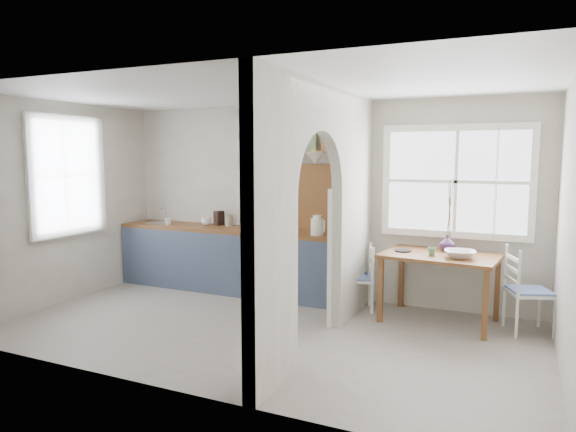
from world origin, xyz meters
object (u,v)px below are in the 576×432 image
at_px(dining_table, 439,288).
at_px(chair_left, 358,277).
at_px(vase, 447,243).
at_px(chair_right, 530,290).
at_px(kettle, 317,225).

height_order(dining_table, chair_left, chair_left).
relative_size(dining_table, vase, 6.60).
relative_size(chair_left, vase, 4.25).
bearing_deg(dining_table, chair_right, 7.90).
relative_size(chair_left, chair_right, 0.87).
bearing_deg(kettle, dining_table, 11.48).
height_order(chair_left, vase, vase).
distance_m(dining_table, vase, 0.55).
bearing_deg(dining_table, chair_left, -177.10).
relative_size(chair_right, vase, 4.87).
distance_m(dining_table, chair_left, 0.99).
xyz_separation_m(dining_table, kettle, (-1.54, 0.08, 0.63)).
xyz_separation_m(dining_table, chair_right, (0.94, 0.02, 0.07)).
relative_size(dining_table, kettle, 4.91).
relative_size(chair_right, kettle, 3.62).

